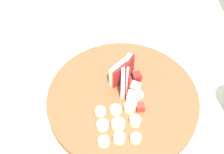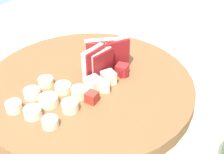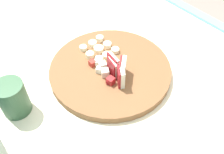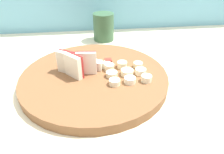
{
  "view_description": "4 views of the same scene",
  "coord_description": "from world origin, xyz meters",
  "px_view_note": "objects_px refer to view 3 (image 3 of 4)",
  "views": [
    {
      "loc": [
        0.38,
        -0.01,
        1.5
      ],
      "look_at": [
        -0.05,
        0.02,
        0.97
      ],
      "focal_mm": 48.24,
      "sensor_mm": 36.0,
      "label": 1
    },
    {
      "loc": [
        0.32,
        0.3,
        1.24
      ],
      "look_at": [
        -0.03,
        0.07,
        0.95
      ],
      "focal_mm": 50.87,
      "sensor_mm": 36.0,
      "label": 2
    },
    {
      "loc": [
        -0.39,
        0.35,
        1.44
      ],
      "look_at": [
        -0.06,
        0.07,
        0.96
      ],
      "focal_mm": 39.58,
      "sensor_mm": 36.0,
      "label": 3
    },
    {
      "loc": [
        -0.02,
        -0.36,
        1.19
      ],
      "look_at": [
        0.03,
        0.02,
        0.95
      ],
      "focal_mm": 31.52,
      "sensor_mm": 36.0,
      "label": 4
    }
  ],
  "objects_px": {
    "apple_dice_pile": "(103,70)",
    "banana_slice_rows": "(99,49)",
    "small_jar": "(13,98)",
    "apple_wedge_fan": "(118,69)",
    "cutting_board": "(110,70)"
  },
  "relations": [
    {
      "from": "apple_dice_pile",
      "to": "banana_slice_rows",
      "type": "relative_size",
      "value": 1.06
    },
    {
      "from": "small_jar",
      "to": "apple_wedge_fan",
      "type": "bearing_deg",
      "value": -108.64
    },
    {
      "from": "cutting_board",
      "to": "banana_slice_rows",
      "type": "xyz_separation_m",
      "value": [
        0.07,
        -0.02,
        0.02
      ]
    },
    {
      "from": "apple_dice_pile",
      "to": "small_jar",
      "type": "height_order",
      "value": "small_jar"
    },
    {
      "from": "banana_slice_rows",
      "to": "small_jar",
      "type": "distance_m",
      "value": 0.28
    },
    {
      "from": "apple_wedge_fan",
      "to": "apple_dice_pile",
      "type": "xyz_separation_m",
      "value": [
        0.04,
        0.02,
        -0.02
      ]
    },
    {
      "from": "cutting_board",
      "to": "small_jar",
      "type": "height_order",
      "value": "small_jar"
    },
    {
      "from": "small_jar",
      "to": "apple_dice_pile",
      "type": "bearing_deg",
      "value": -102.45
    },
    {
      "from": "apple_wedge_fan",
      "to": "banana_slice_rows",
      "type": "height_order",
      "value": "apple_wedge_fan"
    },
    {
      "from": "cutting_board",
      "to": "banana_slice_rows",
      "type": "bearing_deg",
      "value": -12.74
    },
    {
      "from": "cutting_board",
      "to": "banana_slice_rows",
      "type": "relative_size",
      "value": 3.49
    },
    {
      "from": "cutting_board",
      "to": "apple_dice_pile",
      "type": "xyz_separation_m",
      "value": [
        -0.0,
        0.03,
        0.02
      ]
    },
    {
      "from": "banana_slice_rows",
      "to": "apple_dice_pile",
      "type": "bearing_deg",
      "value": 149.51
    },
    {
      "from": "small_jar",
      "to": "banana_slice_rows",
      "type": "bearing_deg",
      "value": -84.43
    },
    {
      "from": "apple_wedge_fan",
      "to": "small_jar",
      "type": "relative_size",
      "value": 1.0
    }
  ]
}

